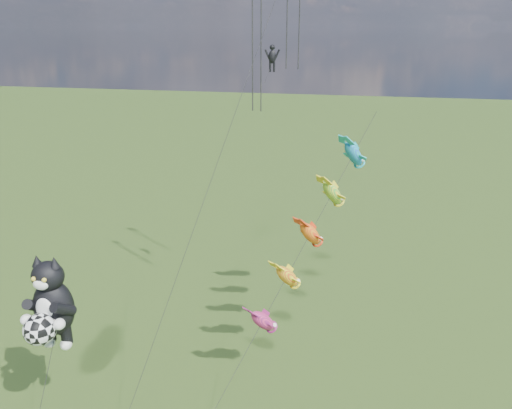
# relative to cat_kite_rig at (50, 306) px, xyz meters

# --- Properties ---
(ground) EXTENTS (300.00, 300.00, 0.00)m
(ground) POSITION_rel_cat_kite_rig_xyz_m (-5.03, 3.03, -7.80)
(ground) COLOR #1B340D
(cat_kite_rig) EXTENTS (2.55, 4.21, 10.63)m
(cat_kite_rig) POSITION_rel_cat_kite_rig_xyz_m (0.00, 0.00, 0.00)
(cat_kite_rig) COLOR brown
(cat_kite_rig) RESTS_ON ground
(fish_windsock_rig) EXTENTS (8.64, 13.55, 16.27)m
(fish_windsock_rig) POSITION_rel_cat_kite_rig_xyz_m (12.77, 9.51, 1.35)
(fish_windsock_rig) COLOR brown
(fish_windsock_rig) RESTS_ON ground
(parafoil_rig) EXTENTS (7.94, 16.24, 27.02)m
(parafoil_rig) POSITION_rel_cat_kite_rig_xyz_m (9.46, 12.70, 12.89)
(parafoil_rig) COLOR brown
(parafoil_rig) RESTS_ON ground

